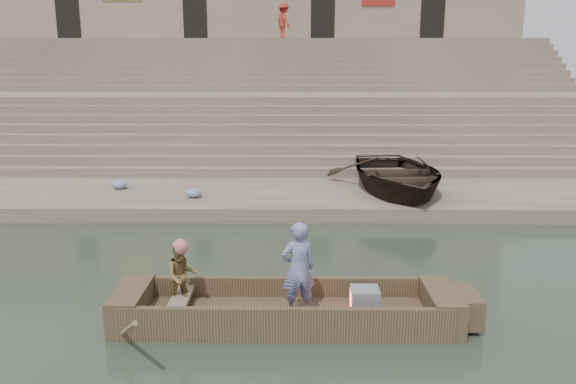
{
  "coord_description": "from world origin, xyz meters",
  "views": [
    {
      "loc": [
        3.4,
        -8.31,
        4.29
      ],
      "look_at": [
        3.29,
        3.79,
        1.4
      ],
      "focal_mm": 35.27,
      "sensor_mm": 36.0,
      "label": 1
    }
  ],
  "objects_px": {
    "television": "(364,300)",
    "pedestrian": "(284,21)",
    "main_rowboat": "(286,317)",
    "standing_man": "(298,269)",
    "beached_rowboat": "(396,174)",
    "rowing_man": "(182,276)"
  },
  "relations": [
    {
      "from": "television",
      "to": "pedestrian",
      "type": "relative_size",
      "value": 0.25
    },
    {
      "from": "main_rowboat",
      "to": "standing_man",
      "type": "distance_m",
      "value": 0.92
    },
    {
      "from": "beached_rowboat",
      "to": "main_rowboat",
      "type": "bearing_deg",
      "value": -117.11
    },
    {
      "from": "standing_man",
      "to": "pedestrian",
      "type": "bearing_deg",
      "value": -105.91
    },
    {
      "from": "beached_rowboat",
      "to": "standing_man",
      "type": "bearing_deg",
      "value": -115.62
    },
    {
      "from": "standing_man",
      "to": "television",
      "type": "bearing_deg",
      "value": 168.22
    },
    {
      "from": "rowing_man",
      "to": "beached_rowboat",
      "type": "distance_m",
      "value": 9.15
    },
    {
      "from": "beached_rowboat",
      "to": "television",
      "type": "bearing_deg",
      "value": -108.66
    },
    {
      "from": "main_rowboat",
      "to": "television",
      "type": "height_order",
      "value": "television"
    },
    {
      "from": "main_rowboat",
      "to": "standing_man",
      "type": "xyz_separation_m",
      "value": [
        0.2,
        -0.11,
        0.89
      ]
    },
    {
      "from": "main_rowboat",
      "to": "beached_rowboat",
      "type": "height_order",
      "value": "beached_rowboat"
    },
    {
      "from": "main_rowboat",
      "to": "rowing_man",
      "type": "distance_m",
      "value": 1.85
    },
    {
      "from": "pedestrian",
      "to": "standing_man",
      "type": "bearing_deg",
      "value": 156.94
    },
    {
      "from": "main_rowboat",
      "to": "standing_man",
      "type": "bearing_deg",
      "value": -28.73
    },
    {
      "from": "standing_man",
      "to": "rowing_man",
      "type": "distance_m",
      "value": 1.94
    },
    {
      "from": "standing_man",
      "to": "pedestrian",
      "type": "distance_m",
      "value": 23.13
    },
    {
      "from": "standing_man",
      "to": "television",
      "type": "relative_size",
      "value": 3.39
    },
    {
      "from": "standing_man",
      "to": "television",
      "type": "xyz_separation_m",
      "value": [
        1.08,
        0.11,
        -0.58
      ]
    },
    {
      "from": "television",
      "to": "pedestrian",
      "type": "bearing_deg",
      "value": 94.28
    },
    {
      "from": "beached_rowboat",
      "to": "pedestrian",
      "type": "bearing_deg",
      "value": 98.64
    },
    {
      "from": "television",
      "to": "pedestrian",
      "type": "height_order",
      "value": "pedestrian"
    },
    {
      "from": "main_rowboat",
      "to": "rowing_man",
      "type": "relative_size",
      "value": 4.42
    }
  ]
}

